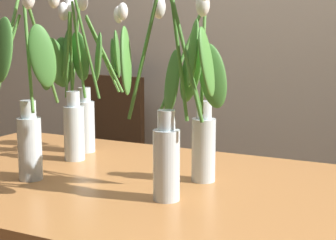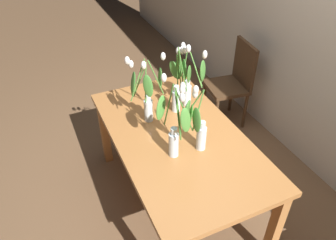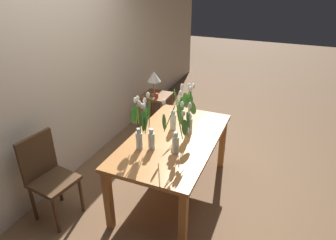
{
  "view_description": "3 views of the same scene",
  "coord_description": "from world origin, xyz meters",
  "px_view_note": "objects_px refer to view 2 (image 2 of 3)",
  "views": [
    {
      "loc": [
        0.74,
        -1.23,
        1.15
      ],
      "look_at": [
        0.08,
        0.08,
        0.91
      ],
      "focal_mm": 54.94,
      "sensor_mm": 36.0,
      "label": 1
    },
    {
      "loc": [
        1.64,
        -0.82,
        2.27
      ],
      "look_at": [
        -0.01,
        -0.07,
        0.9
      ],
      "focal_mm": 34.73,
      "sensor_mm": 36.0,
      "label": 2
    },
    {
      "loc": [
        -2.59,
        -1.02,
        2.37
      ],
      "look_at": [
        -0.02,
        0.06,
        0.96
      ],
      "focal_mm": 31.88,
      "sensor_mm": 36.0,
      "label": 3
    }
  ],
  "objects_px": {
    "tulip_vase_3": "(179,84)",
    "dining_chair": "(234,80)",
    "dining_table": "(177,144)",
    "tulip_vase_2": "(146,95)",
    "tulip_vase_4": "(190,83)",
    "tulip_vase_0": "(177,127)",
    "tulip_vase_1": "(198,129)"
  },
  "relations": [
    {
      "from": "dining_table",
      "to": "tulip_vase_0",
      "type": "distance_m",
      "value": 0.39
    },
    {
      "from": "tulip_vase_4",
      "to": "dining_table",
      "type": "bearing_deg",
      "value": -40.01
    },
    {
      "from": "dining_table",
      "to": "tulip_vase_1",
      "type": "bearing_deg",
      "value": 15.5
    },
    {
      "from": "tulip_vase_1",
      "to": "dining_table",
      "type": "bearing_deg",
      "value": -164.5
    },
    {
      "from": "tulip_vase_4",
      "to": "dining_chair",
      "type": "relative_size",
      "value": 0.59
    },
    {
      "from": "tulip_vase_2",
      "to": "tulip_vase_4",
      "type": "relative_size",
      "value": 1.04
    },
    {
      "from": "tulip_vase_3",
      "to": "tulip_vase_2",
      "type": "bearing_deg",
      "value": -80.76
    },
    {
      "from": "tulip_vase_3",
      "to": "dining_chair",
      "type": "relative_size",
      "value": 0.63
    },
    {
      "from": "tulip_vase_0",
      "to": "tulip_vase_3",
      "type": "bearing_deg",
      "value": 152.75
    },
    {
      "from": "tulip_vase_3",
      "to": "tulip_vase_0",
      "type": "bearing_deg",
      "value": -27.25
    },
    {
      "from": "tulip_vase_1",
      "to": "dining_chair",
      "type": "height_order",
      "value": "tulip_vase_1"
    },
    {
      "from": "dining_chair",
      "to": "tulip_vase_1",
      "type": "bearing_deg",
      "value": -45.16
    },
    {
      "from": "tulip_vase_0",
      "to": "tulip_vase_4",
      "type": "distance_m",
      "value": 0.61
    },
    {
      "from": "tulip_vase_2",
      "to": "tulip_vase_4",
      "type": "height_order",
      "value": "tulip_vase_2"
    },
    {
      "from": "dining_table",
      "to": "tulip_vase_4",
      "type": "height_order",
      "value": "tulip_vase_4"
    },
    {
      "from": "dining_table",
      "to": "tulip_vase_2",
      "type": "bearing_deg",
      "value": -151.07
    },
    {
      "from": "dining_table",
      "to": "dining_chair",
      "type": "distance_m",
      "value": 1.33
    },
    {
      "from": "tulip_vase_0",
      "to": "tulip_vase_1",
      "type": "bearing_deg",
      "value": 87.56
    },
    {
      "from": "dining_table",
      "to": "tulip_vase_1",
      "type": "distance_m",
      "value": 0.33
    },
    {
      "from": "tulip_vase_0",
      "to": "tulip_vase_4",
      "type": "bearing_deg",
      "value": 144.2
    },
    {
      "from": "tulip_vase_3",
      "to": "dining_chair",
      "type": "xyz_separation_m",
      "value": [
        -0.51,
        0.9,
        -0.45
      ]
    },
    {
      "from": "tulip_vase_0",
      "to": "dining_chair",
      "type": "height_order",
      "value": "tulip_vase_0"
    },
    {
      "from": "dining_table",
      "to": "tulip_vase_0",
      "type": "height_order",
      "value": "tulip_vase_0"
    },
    {
      "from": "tulip_vase_0",
      "to": "tulip_vase_3",
      "type": "height_order",
      "value": "tulip_vase_0"
    },
    {
      "from": "dining_table",
      "to": "tulip_vase_2",
      "type": "height_order",
      "value": "tulip_vase_2"
    },
    {
      "from": "tulip_vase_0",
      "to": "dining_chair",
      "type": "distance_m",
      "value": 1.59
    },
    {
      "from": "tulip_vase_3",
      "to": "tulip_vase_4",
      "type": "xyz_separation_m",
      "value": [
        -0.01,
        0.1,
        -0.02
      ]
    },
    {
      "from": "tulip_vase_4",
      "to": "tulip_vase_3",
      "type": "bearing_deg",
      "value": -87.24
    },
    {
      "from": "tulip_vase_0",
      "to": "tulip_vase_2",
      "type": "relative_size",
      "value": 1.04
    },
    {
      "from": "tulip_vase_3",
      "to": "tulip_vase_4",
      "type": "height_order",
      "value": "tulip_vase_3"
    },
    {
      "from": "tulip_vase_1",
      "to": "dining_chair",
      "type": "xyz_separation_m",
      "value": [
        -1.0,
        1.0,
        -0.39
      ]
    },
    {
      "from": "tulip_vase_0",
      "to": "tulip_vase_1",
      "type": "xyz_separation_m",
      "value": [
        0.01,
        0.15,
        -0.07
      ]
    }
  ]
}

